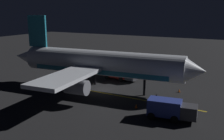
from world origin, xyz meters
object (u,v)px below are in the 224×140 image
Objects in this scene: baggage_truck at (170,109)px; traffic_cone_near_left at (136,106)px; catering_truck at (120,73)px; traffic_cone_near_right at (179,91)px; ground_crew_worker at (156,101)px; airliner at (98,64)px.

traffic_cone_near_left is at bearing -106.29° from baggage_truck.
catering_truck is 12.15× the size of traffic_cone_near_right.
baggage_truck is at bearing 45.11° from catering_truck.
catering_truck is at bearing -133.91° from ground_crew_worker.
airliner is 10.80m from traffic_cone_near_left.
traffic_cone_near_right is (2.29, 11.66, -1.05)m from catering_truck.
baggage_truck is (6.22, 13.70, -3.06)m from airliner.
baggage_truck is at bearing 65.57° from airliner.
traffic_cone_near_right is at bearing -171.30° from baggage_truck.
baggage_truck reaches higher than ground_crew_worker.
airliner is 11.88m from ground_crew_worker.
airliner is at bearing -68.29° from traffic_cone_near_right.
traffic_cone_near_left is (-1.43, -4.88, -0.96)m from baggage_truck.
airliner is 7.68m from catering_truck.
catering_truck is at bearing -134.89° from baggage_truck.
ground_crew_worker is at bearing 46.09° from catering_truck.
catering_truck is at bearing 177.16° from airliner.
baggage_truck is 10.62× the size of traffic_cone_near_left.
airliner reaches higher than traffic_cone_near_left.
airliner is 13.54m from traffic_cone_near_right.
airliner is 4.99× the size of catering_truck.
traffic_cone_near_right is (-11.00, -1.68, -0.96)m from baggage_truck.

